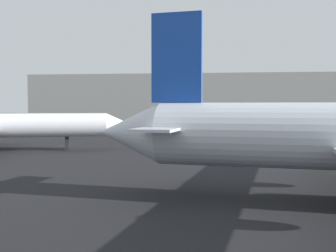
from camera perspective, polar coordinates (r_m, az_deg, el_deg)
name	(u,v)px	position (r m, az deg, el deg)	size (l,w,h in m)	color
terminal_building	(188,100)	(133.90, 2.77, 3.58)	(97.93, 19.56, 15.31)	#B7B7B2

